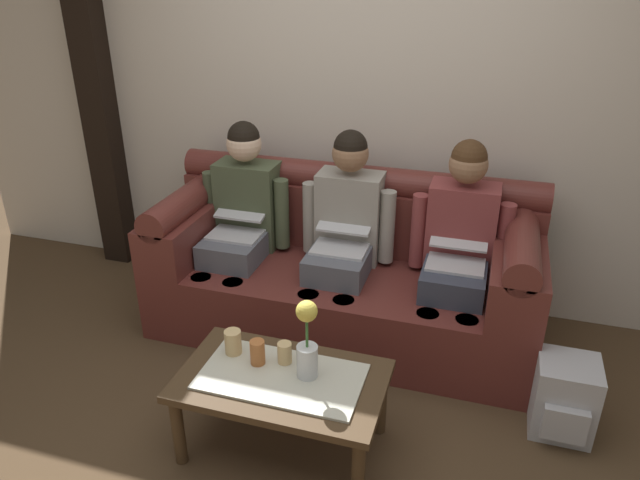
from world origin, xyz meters
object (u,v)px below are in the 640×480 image
(cup_near_right, at_px, (257,352))
(cup_near_left, at_px, (233,342))
(couch, at_px, (344,272))
(person_right, at_px, (459,243))
(coffee_table, at_px, (282,386))
(cup_far_center, at_px, (285,353))
(backpack_right, at_px, (564,398))
(person_middle, at_px, (345,229))
(person_left, at_px, (242,216))
(flower_vase, at_px, (307,343))

(cup_near_right, bearing_deg, cup_near_left, 164.01)
(couch, distance_m, person_right, 0.71)
(coffee_table, bearing_deg, cup_near_left, 161.05)
(couch, distance_m, cup_far_center, 0.98)
(person_right, bearing_deg, backpack_right, -44.08)
(couch, bearing_deg, coffee_table, -90.00)
(coffee_table, relative_size, cup_near_right, 7.85)
(couch, relative_size, backpack_right, 5.81)
(backpack_right, bearing_deg, cup_near_left, -165.08)
(person_middle, bearing_deg, coffee_table, -90.00)
(person_middle, xyz_separation_m, cup_near_left, (-0.27, -0.98, -0.19))
(cup_near_left, height_order, cup_near_right, same)
(coffee_table, relative_size, cup_far_center, 9.19)
(person_middle, bearing_deg, cup_far_center, -91.12)
(coffee_table, xyz_separation_m, cup_near_right, (-0.13, 0.05, 0.12))
(couch, distance_m, backpack_right, 1.39)
(coffee_table, distance_m, cup_near_right, 0.19)
(person_middle, height_order, person_right, same)
(person_right, xyz_separation_m, coffee_table, (-0.65, -1.07, -0.31))
(coffee_table, distance_m, cup_far_center, 0.15)
(cup_near_right, relative_size, backpack_right, 0.31)
(backpack_right, bearing_deg, coffee_table, -158.18)
(person_right, height_order, coffee_table, person_right)
(couch, bearing_deg, cup_far_center, -91.11)
(person_left, xyz_separation_m, cup_far_center, (0.63, -0.98, -0.20))
(person_left, height_order, cup_far_center, person_left)
(person_left, relative_size, person_middle, 1.00)
(couch, xyz_separation_m, cup_near_left, (-0.27, -0.98, 0.10))
(cup_far_center, bearing_deg, person_left, 123.03)
(flower_vase, bearing_deg, person_left, 126.37)
(person_middle, height_order, coffee_table, person_middle)
(person_left, relative_size, flower_vase, 3.20)
(person_left, relative_size, coffee_table, 1.32)
(couch, bearing_deg, person_right, -0.32)
(person_middle, distance_m, flower_vase, 1.04)
(cup_near_right, bearing_deg, person_left, 117.00)
(flower_vase, relative_size, cup_near_right, 3.24)
(cup_near_left, bearing_deg, cup_near_right, -15.99)
(person_left, distance_m, cup_near_left, 1.07)
(cup_near_right, bearing_deg, cup_far_center, 20.62)
(coffee_table, xyz_separation_m, backpack_right, (1.25, 0.50, -0.16))
(person_middle, relative_size, person_right, 1.00)
(person_right, xyz_separation_m, backpack_right, (0.59, -0.57, -0.47))
(person_middle, bearing_deg, flower_vase, -83.95)
(person_right, bearing_deg, cup_near_left, -133.44)
(couch, height_order, coffee_table, couch)
(person_right, height_order, cup_far_center, person_right)
(cup_near_left, bearing_deg, couch, 74.43)
(couch, height_order, flower_vase, couch)
(person_middle, xyz_separation_m, person_right, (0.65, 0.00, -0.00))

